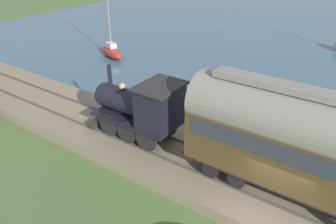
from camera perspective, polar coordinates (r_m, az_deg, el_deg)
name	(u,v)px	position (r m, az deg, el deg)	size (l,w,h in m)	color
ground_plane	(267,223)	(14.11, 16.87, -18.07)	(200.00, 200.00, 0.00)	#516B38
rail_embankment	(279,198)	(14.89, 18.81, -14.01)	(4.86, 56.00, 0.67)	#84755B
steam_locomotive	(142,106)	(16.29, -4.48, 1.05)	(2.34, 5.11, 3.54)	black
passenger_coach	(306,143)	(13.08, 22.95, -4.94)	(2.28, 9.56, 4.67)	black
sailboat_red	(112,51)	(30.90, -9.79, 10.43)	(2.19, 3.59, 8.72)	#B72D23
rowboat_mid_harbor	(295,102)	(23.15, 21.28, 1.58)	(1.86, 2.03, 0.49)	silver
rowboat_off_pier	(281,129)	(19.71, 19.03, -2.75)	(2.44, 2.06, 0.52)	#B7B2A3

